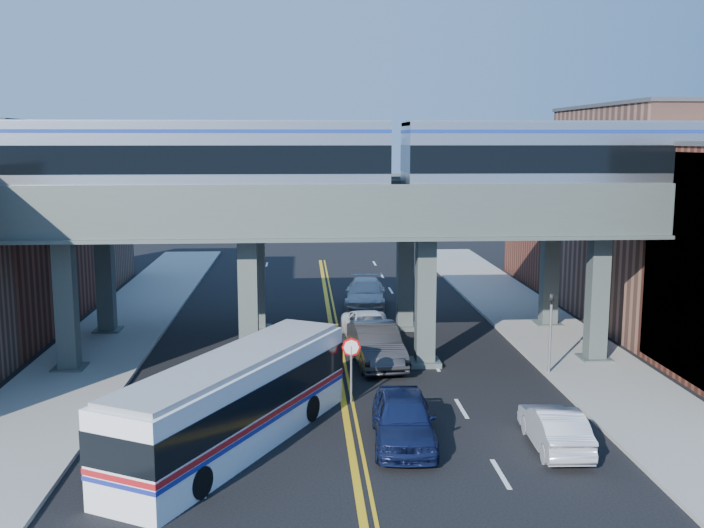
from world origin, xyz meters
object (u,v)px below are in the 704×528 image
Objects in this scene: stop_sign at (351,359)px; car_lane_b at (376,344)px; transit_train at (199,159)px; car_lane_c at (369,328)px; car_lane_d at (365,294)px; transit_bus at (235,403)px; traffic_signal at (551,325)px; car_parked_curb at (555,427)px; car_lane_a at (403,419)px.

stop_sign is 0.47× the size of car_lane_b.
transit_train is 11.11m from stop_sign.
transit_train is 9.06× the size of car_lane_b.
car_lane_b is (1.50, 5.31, -0.83)m from stop_sign.
car_lane_c is 8.27m from car_lane_d.
transit_bus is at bearing -100.13° from car_lane_d.
traffic_signal reaches higher than car_parked_curb.
car_lane_c is (1.50, 9.39, -1.03)m from stop_sign.
stop_sign reaches higher than car_lane_a.
transit_bus is 14.79m from car_lane_c.
traffic_signal is 0.36× the size of transit_bus.
car_lane_d is at bearing 82.91° from car_lane_c.
transit_train is 12.48m from car_lane_c.
car_lane_c is at bearing 80.92° from stop_sign.
car_lane_d reaches higher than car_lane_c.
car_lane_b is (-7.40, 2.31, -1.37)m from traffic_signal.
car_lane_a is (1.50, -4.30, -0.88)m from stop_sign.
stop_sign is 8.31m from car_parked_curb.
transit_train is 19.38× the size of stop_sign.
car_lane_a is at bearing -49.99° from transit_train.
transit_train is 16.91m from traffic_signal.
traffic_signal reaches higher than stop_sign.
car_lane_c is at bearing -68.54° from car_parked_curb.
car_parked_curb is at bearing -4.86° from car_lane_a.
car_lane_a reaches higher than car_parked_curb.
traffic_signal is 16.25m from car_lane_d.
car_lane_c is (-7.40, 6.39, -1.57)m from traffic_signal.
transit_bus is (-4.18, -4.24, -0.23)m from stop_sign.
car_lane_d is at bearing -76.47° from car_parked_curb.
car_lane_c is (0.00, 4.08, -0.20)m from car_lane_b.
transit_bus is at bearing -177.15° from car_lane_a.
transit_train is 8.59× the size of car_lane_d.
car_parked_curb is at bearing -37.72° from stop_sign.
transit_train is 12.33m from transit_bus.
stop_sign is 0.60× the size of car_parked_curb.
traffic_signal reaches higher than car_lane_b.
car_lane_d is at bearing 92.17° from car_lane_a.
stop_sign is 0.51× the size of car_lane_a.
car_lane_b reaches higher than car_parked_curb.
car_parked_curb is at bearing -69.13° from car_lane_b.
stop_sign is 0.23× the size of transit_bus.
traffic_signal is at bearing 18.63° from stop_sign.
transit_bus is 5.72m from car_lane_a.
stop_sign is 17.79m from car_lane_d.
car_lane_c is at bearing 29.34° from transit_train.
traffic_signal is 8.53m from car_parked_curb.
transit_bus reaches higher than car_lane_c.
car_lane_a is 9.61m from car_lane_b.
car_lane_d is at bearing 83.51° from stop_sign.
car_lane_a is at bearing -85.66° from car_lane_d.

